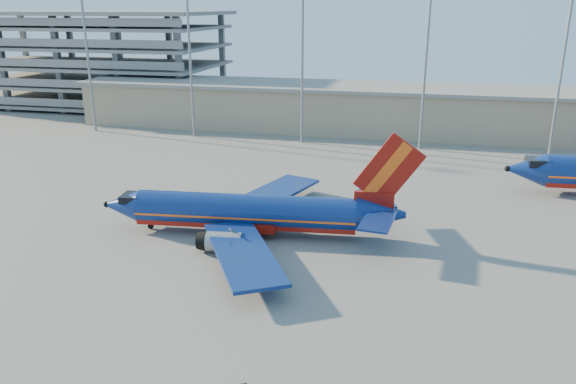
# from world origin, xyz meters

# --- Properties ---
(ground) EXTENTS (220.00, 220.00, 0.00)m
(ground) POSITION_xyz_m (0.00, 0.00, 0.00)
(ground) COLOR slate
(ground) RESTS_ON ground
(terminal_building) EXTENTS (122.00, 16.00, 8.50)m
(terminal_building) POSITION_xyz_m (10.00, 58.00, 4.32)
(terminal_building) COLOR gray
(terminal_building) RESTS_ON ground
(parking_garage) EXTENTS (62.00, 32.00, 21.40)m
(parking_garage) POSITION_xyz_m (-62.00, 74.05, 11.73)
(parking_garage) COLOR slate
(parking_garage) RESTS_ON ground
(light_mast_row) EXTENTS (101.60, 1.60, 28.65)m
(light_mast_row) POSITION_xyz_m (5.00, 46.00, 17.55)
(light_mast_row) COLOR gray
(light_mast_row) RESTS_ON ground
(aircraft_main) EXTENTS (32.96, 31.57, 11.17)m
(aircraft_main) POSITION_xyz_m (-1.10, 4.38, 2.39)
(aircraft_main) COLOR navy
(aircraft_main) RESTS_ON ground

